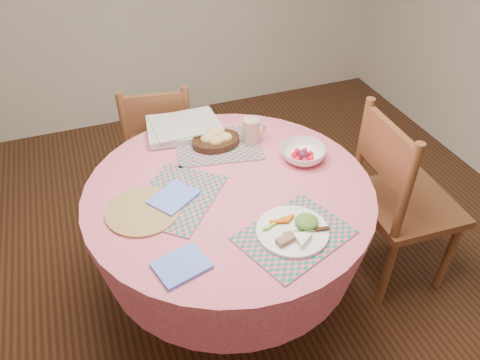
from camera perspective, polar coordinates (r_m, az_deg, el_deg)
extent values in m
plane|color=#331C0F|center=(2.53, -1.09, -14.20)|extent=(4.00, 4.00, 0.00)
cylinder|color=#EA6D81|center=(2.00, -1.34, -1.43)|extent=(1.24, 1.24, 0.04)
cone|color=#EA6D81|center=(2.11, -1.28, -4.96)|extent=(1.24, 1.24, 0.30)
cylinder|color=black|center=(2.36, -1.16, -10.96)|extent=(0.14, 0.14, 0.44)
cylinder|color=black|center=(2.51, -1.10, -13.79)|extent=(0.56, 0.56, 0.06)
cube|color=brown|center=(2.48, 19.74, -2.74)|extent=(0.46, 0.48, 0.04)
cylinder|color=brown|center=(2.63, 24.09, -8.34)|extent=(0.04, 0.04, 0.47)
cylinder|color=brown|center=(2.83, 19.63, -3.20)|extent=(0.04, 0.04, 0.47)
cylinder|color=brown|center=(2.45, 17.50, -10.57)|extent=(0.04, 0.04, 0.47)
cylinder|color=brown|center=(2.66, 13.31, -4.86)|extent=(0.04, 0.04, 0.47)
cylinder|color=brown|center=(2.10, 19.57, -1.71)|extent=(0.04, 0.04, 0.52)
cylinder|color=brown|center=(2.34, 14.61, 3.95)|extent=(0.04, 0.04, 0.52)
cube|color=brown|center=(2.16, 17.46, 3.49)|extent=(0.05, 0.38, 0.25)
cube|color=brown|center=(2.87, -9.84, 4.10)|extent=(0.46, 0.45, 0.04)
cylinder|color=brown|center=(3.12, -6.58, 2.92)|extent=(0.04, 0.04, 0.42)
cylinder|color=brown|center=(3.12, -12.72, 2.11)|extent=(0.04, 0.04, 0.42)
cylinder|color=brown|center=(2.87, -5.82, -0.69)|extent=(0.04, 0.04, 0.42)
cylinder|color=brown|center=(2.87, -12.49, -1.57)|extent=(0.04, 0.04, 0.42)
cylinder|color=brown|center=(2.60, -6.39, 6.67)|extent=(0.04, 0.04, 0.47)
cylinder|color=brown|center=(2.60, -13.80, 5.70)|extent=(0.04, 0.04, 0.47)
cube|color=brown|center=(2.54, -10.33, 7.98)|extent=(0.34, 0.08, 0.22)
cube|color=#14705D|center=(1.79, 6.63, -6.71)|extent=(0.48, 0.42, 0.01)
cube|color=#14705D|center=(1.95, -7.73, -2.14)|extent=(0.49, 0.50, 0.01)
cube|color=#14705D|center=(2.24, -2.67, 4.22)|extent=(0.45, 0.37, 0.01)
cylinder|color=#92603F|center=(1.91, -11.74, -3.71)|extent=(0.30, 0.30, 0.01)
cube|color=#5F7EF6|center=(1.68, -7.14, -10.33)|extent=(0.21, 0.18, 0.01)
cube|color=#5F7EF6|center=(1.94, -8.12, -2.17)|extent=(0.23, 0.22, 0.01)
cylinder|color=white|center=(1.79, 6.40, -6.19)|extent=(0.28, 0.28, 0.01)
ellipsoid|color=#376020|center=(1.79, 8.33, -5.34)|extent=(0.11, 0.11, 0.04)
cylinder|color=#FFF8CC|center=(1.73, 7.06, -7.24)|extent=(0.12, 0.12, 0.02)
cube|color=#806249|center=(1.73, 4.98, -7.07)|extent=(0.07, 0.05, 0.02)
cube|color=silver|center=(1.77, 7.43, -6.41)|extent=(0.15, 0.04, 0.00)
cylinder|color=black|center=(2.24, -2.95, 4.74)|extent=(0.23, 0.23, 0.03)
ellipsoid|color=tan|center=(2.21, -3.97, 5.30)|extent=(0.07, 0.06, 0.05)
ellipsoid|color=tan|center=(2.25, -2.73, 5.99)|extent=(0.07, 0.06, 0.05)
ellipsoid|color=tan|center=(2.21, -1.83, 5.43)|extent=(0.07, 0.06, 0.05)
ellipsoid|color=tan|center=(2.19, -2.99, 5.05)|extent=(0.07, 0.06, 0.05)
ellipsoid|color=tan|center=(2.25, -3.30, 6.02)|extent=(0.07, 0.06, 0.05)
cylinder|color=tan|center=(2.23, 1.35, 6.00)|extent=(0.08, 0.08, 0.12)
torus|color=tan|center=(2.24, 2.38, 6.20)|extent=(0.07, 0.01, 0.07)
imported|color=white|center=(2.15, 7.68, 3.18)|extent=(0.26, 0.26, 0.06)
sphere|color=red|center=(2.17, 8.61, 3.20)|extent=(0.03, 0.03, 0.03)
sphere|color=red|center=(2.19, 7.89, 3.57)|extent=(0.03, 0.03, 0.03)
sphere|color=red|center=(2.18, 7.00, 3.50)|extent=(0.03, 0.03, 0.03)
sphere|color=red|center=(2.16, 6.60, 3.06)|extent=(0.03, 0.03, 0.03)
sphere|color=red|center=(2.13, 7.01, 2.55)|extent=(0.03, 0.03, 0.03)
sphere|color=red|center=(2.13, 7.92, 2.37)|extent=(0.03, 0.03, 0.03)
sphere|color=red|center=(2.15, 8.63, 2.66)|extent=(0.03, 0.03, 0.03)
sphere|color=#4E1636|center=(2.16, 7.67, 3.06)|extent=(0.05, 0.05, 0.05)
cube|color=silver|center=(2.35, -7.06, 6.28)|extent=(0.37, 0.31, 0.03)
cube|color=silver|center=(2.34, -6.62, 6.82)|extent=(0.33, 0.26, 0.01)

